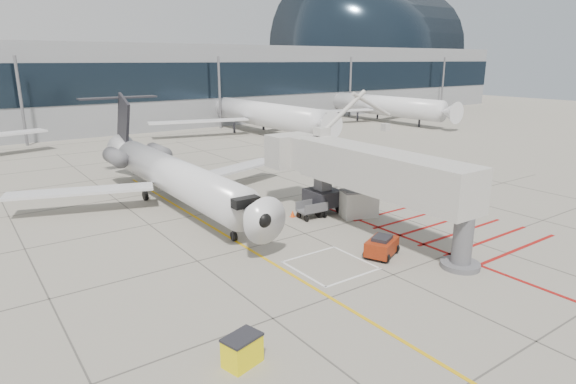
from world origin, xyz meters
TOP-DOWN VIEW (x-y plane):
  - ground_plane at (0.00, 0.00)m, footprint 260.00×260.00m
  - regional_jet at (-4.56, 12.92)m, footprint 24.82×31.20m
  - jet_bridge at (3.95, 1.01)m, footprint 9.34×19.25m
  - pushback_tug at (1.40, -1.75)m, footprint 2.67×2.23m
  - spill_bin at (-10.86, -6.15)m, footprint 1.62×1.28m
  - baggage_cart at (2.46, 6.39)m, footprint 2.15×1.42m
  - ground_power_unit at (5.58, 4.62)m, footprint 2.98×2.34m
  - cone_nose at (-3.12, 5.42)m, footprint 0.41×0.41m
  - cone_side at (1.45, 7.43)m, footprint 0.37×0.37m
  - terminal_building at (10.00, 70.00)m, footprint 180.00×28.00m
  - terminal_glass_band at (10.00, 55.95)m, footprint 180.00×0.10m
  - terminal_dome at (70.00, 70.00)m, footprint 40.00×28.00m
  - bg_aircraft_c at (22.04, 46.00)m, footprint 33.77×37.52m
  - bg_aircraft_d at (49.16, 46.00)m, footprint 32.80×36.44m

SIDE VIEW (x-z plane):
  - ground_plane at x=0.00m, z-range 0.00..0.00m
  - cone_side at x=1.45m, z-range 0.00..0.52m
  - cone_nose at x=-3.12m, z-range 0.00..0.56m
  - spill_bin at x=-10.86m, z-range 0.00..1.24m
  - baggage_cart at x=2.46m, z-range 0.00..1.31m
  - pushback_tug at x=1.40m, z-range 0.00..1.33m
  - ground_power_unit at x=5.58m, z-range 0.00..2.07m
  - jet_bridge at x=3.95m, z-range 0.00..7.65m
  - regional_jet at x=-4.56m, z-range 0.00..8.14m
  - bg_aircraft_d at x=49.16m, z-range 0.00..10.93m
  - bg_aircraft_c at x=22.04m, z-range 0.00..11.26m
  - terminal_building at x=10.00m, z-range 0.00..14.00m
  - terminal_glass_band at x=10.00m, z-range 5.00..11.00m
  - terminal_dome at x=70.00m, z-range 0.00..28.00m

